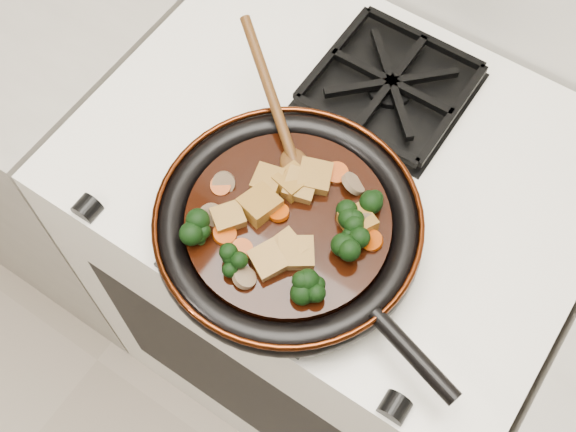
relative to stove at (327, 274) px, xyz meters
The scene contains 33 objects.
stove is the anchor object (origin of this frame).
burner_grate_front 0.48m from the stove, 90.00° to the right, with size 0.23×0.23×0.03m, color black, non-canonical shape.
burner_grate_back 0.48m from the stove, 90.00° to the left, with size 0.23×0.23×0.03m, color black, non-canonical shape.
skillet 0.52m from the stove, 85.45° to the right, with size 0.48×0.36×0.05m.
braising_sauce 0.52m from the stove, 86.11° to the right, with size 0.27×0.27×0.02m, color black.
tofu_cube_0 0.54m from the stove, 100.35° to the right, with size 0.04×0.05×0.02m, color brown.
tofu_cube_1 0.53m from the stove, 96.82° to the right, with size 0.04×0.04×0.02m, color brown.
tofu_cube_2 0.53m from the stove, 91.12° to the right, with size 0.04×0.04×0.02m, color brown.
tofu_cube_3 0.56m from the stove, 76.26° to the right, with size 0.04×0.05×0.02m, color brown.
tofu_cube_4 0.54m from the stove, 51.95° to the right, with size 0.04×0.04×0.02m, color brown.
tofu_cube_5 0.53m from the stove, 85.69° to the right, with size 0.04×0.04×0.02m, color brown.
tofu_cube_6 0.57m from the stove, 83.73° to the right, with size 0.04×0.04×0.02m, color brown.
tofu_cube_7 0.56m from the stove, 104.58° to the right, with size 0.04×0.03×0.02m, color brown.
tofu_cube_8 0.56m from the stove, 79.92° to the right, with size 0.04×0.04×0.02m, color brown.
tofu_cube_9 0.53m from the stove, 108.20° to the right, with size 0.04×0.04×0.02m, color brown.
broccoli_floret_0 0.58m from the stove, 92.89° to the right, with size 0.05×0.05×0.06m, color black, non-canonical shape.
broccoli_floret_1 0.55m from the stove, 56.03° to the right, with size 0.06×0.06×0.06m, color black, non-canonical shape.
broccoli_floret_2 0.57m from the stove, 68.33° to the right, with size 0.06×0.06×0.05m, color black, non-canonical shape.
broccoli_floret_3 0.53m from the stove, 42.54° to the right, with size 0.06×0.06×0.05m, color black, non-canonical shape.
broccoli_floret_4 0.54m from the stove, 56.66° to the right, with size 0.06×0.06×0.05m, color black, non-canonical shape.
broccoli_floret_5 0.58m from the stove, 105.03° to the right, with size 0.06×0.06×0.06m, color black, non-canonical shape.
carrot_coin_0 0.52m from the stove, 67.39° to the right, with size 0.03×0.03×0.01m, color #A53604.
carrot_coin_1 0.54m from the stove, 91.37° to the right, with size 0.03×0.03×0.01m, color #A53604.
carrot_coin_2 0.54m from the stove, 46.70° to the right, with size 0.03×0.03×0.01m, color #A53604.
carrot_coin_3 0.56m from the stove, 101.32° to the right, with size 0.03×0.03×0.01m, color #A53604.
carrot_coin_4 0.55m from the stove, 118.61° to the right, with size 0.03×0.03×0.01m, color #A53604.
carrot_coin_5 0.56m from the stove, 93.37° to the right, with size 0.03×0.03×0.01m, color #A53604.
mushroom_slice_0 0.58m from the stove, 87.24° to the right, with size 0.03×0.03×0.01m, color brown.
mushroom_slice_1 0.54m from the stove, 48.59° to the right, with size 0.04×0.04×0.01m, color brown.
mushroom_slice_2 0.55m from the stove, 118.86° to the right, with size 0.03×0.03×0.01m, color brown.
mushroom_slice_3 0.56m from the stove, 109.47° to the right, with size 0.03×0.03×0.01m, color brown.
mushroom_slice_4 0.52m from the stove, 51.18° to the right, with size 0.04×0.04×0.01m, color brown.
wooden_spoon 0.54m from the stove, 145.62° to the right, with size 0.13×0.11×0.22m.
Camera 1 is at (0.25, 1.17, 1.80)m, focal length 45.00 mm.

